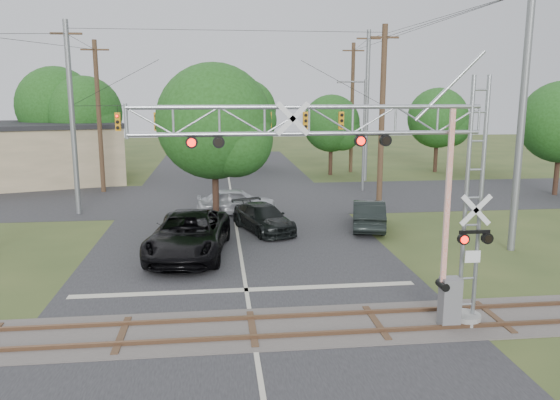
{
  "coord_description": "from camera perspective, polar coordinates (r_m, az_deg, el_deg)",
  "views": [
    {
      "loc": [
        -0.99,
        -14.01,
        7.29
      ],
      "look_at": [
        1.52,
        7.5,
        3.05
      ],
      "focal_mm": 35.0,
      "sensor_mm": 36.0,
      "label": 1
    }
  ],
  "objects": [
    {
      "name": "streetlight",
      "position": [
        41.49,
        8.56,
        7.31
      ],
      "size": [
        2.22,
        0.23,
        8.32
      ],
      "color": "slate",
      "rests_on": "ground"
    },
    {
      "name": "ground",
      "position": [
        15.83,
        -2.4,
        -16.37
      ],
      "size": [
        160.0,
        160.0,
        0.0
      ],
      "primitive_type": "plane",
      "color": "#344620",
      "rests_on": "ground"
    },
    {
      "name": "railroad_track",
      "position": [
        17.61,
        -2.9,
        -13.29
      ],
      "size": [
        90.0,
        3.2,
        0.17
      ],
      "color": "#49433F",
      "rests_on": "ground"
    },
    {
      "name": "pickup_black",
      "position": [
        25.21,
        -9.51,
        -3.59
      ],
      "size": [
        4.03,
        7.35,
        1.95
      ],
      "primitive_type": "imported",
      "rotation": [
        0.0,
        0.0,
        -0.12
      ],
      "color": "black",
      "rests_on": "ground"
    },
    {
      "name": "crossing_gantry",
      "position": [
        16.5,
        9.71,
        2.24
      ],
      "size": [
        10.91,
        1.0,
        7.84
      ],
      "color": "gray",
      "rests_on": "ground"
    },
    {
      "name": "traffic_signal_span",
      "position": [
        34.1,
        -3.54,
        8.42
      ],
      "size": [
        19.34,
        0.36,
        11.5
      ],
      "color": "slate",
      "rests_on": "ground"
    },
    {
      "name": "car_dark",
      "position": [
        29.29,
        -1.76,
        -1.89
      ],
      "size": [
        3.6,
        5.37,
        1.45
      ],
      "primitive_type": "imported",
      "rotation": [
        0.0,
        0.0,
        0.35
      ],
      "color": "black",
      "rests_on": "ground"
    },
    {
      "name": "sedan_silver",
      "position": [
        33.38,
        -4.58,
        -0.15
      ],
      "size": [
        4.86,
        2.11,
        1.63
      ],
      "primitive_type": "imported",
      "rotation": [
        0.0,
        0.0,
        1.61
      ],
      "color": "#AEB0B6",
      "rests_on": "ground"
    },
    {
      "name": "road_main",
      "position": [
        25.11,
        -4.12,
        -5.81
      ],
      "size": [
        14.0,
        90.0,
        0.02
      ],
      "primitive_type": "cube",
      "color": "#252528",
      "rests_on": "ground"
    },
    {
      "name": "utility_poles",
      "position": [
        37.56,
        0.34,
        9.02
      ],
      "size": [
        26.4,
        26.74,
        12.39
      ],
      "color": "#473121",
      "rests_on": "ground"
    },
    {
      "name": "road_cross",
      "position": [
        38.72,
        -5.06,
        0.19
      ],
      "size": [
        90.0,
        12.0,
        0.02
      ],
      "primitive_type": "cube",
      "color": "#252528",
      "rests_on": "ground"
    },
    {
      "name": "suv_dark",
      "position": [
        30.25,
        9.24,
        -1.47
      ],
      "size": [
        2.8,
        5.1,
        1.59
      ],
      "primitive_type": "imported",
      "rotation": [
        0.0,
        0.0,
        2.9
      ],
      "color": "black",
      "rests_on": "ground"
    },
    {
      "name": "treeline",
      "position": [
        45.4,
        -6.26,
        8.76
      ],
      "size": [
        51.99,
        30.12,
        9.63
      ],
      "color": "#362218",
      "rests_on": "ground"
    }
  ]
}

